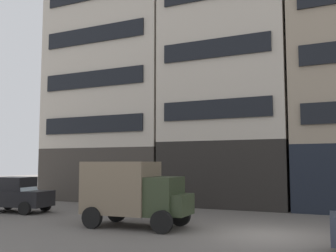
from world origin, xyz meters
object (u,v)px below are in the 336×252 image
delivery_truck_near (134,191)px  sedan_dark (16,195)px  pedestrian_officer (142,192)px  fire_hydrant_curbside (182,203)px

delivery_truck_near → sedan_dark: (-7.99, 1.51, -0.51)m
sedan_dark → pedestrian_officer: (5.65, 3.47, 0.07)m
sedan_dark → pedestrian_officer: sedan_dark is taller
sedan_dark → fire_hydrant_curbside: sedan_dark is taller
sedan_dark → pedestrian_officer: bearing=31.6°
delivery_truck_near → pedestrian_officer: (-2.33, 4.99, -0.44)m
delivery_truck_near → fire_hydrant_curbside: 5.65m
sedan_dark → fire_hydrant_curbside: (7.74, 4.04, -0.49)m
sedan_dark → delivery_truck_near: bearing=-10.7°
delivery_truck_near → fire_hydrant_curbside: delivery_truck_near is taller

